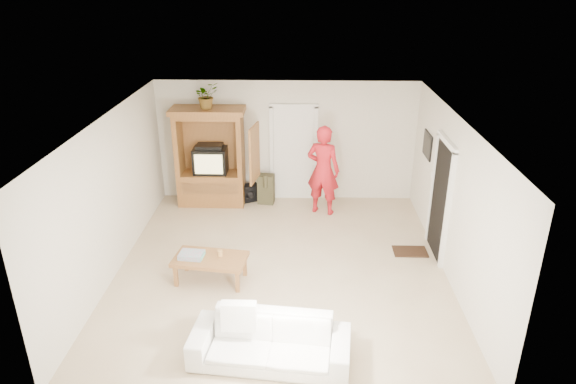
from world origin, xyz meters
The scene contains 19 objects.
floor centered at (0.00, 0.00, 0.00)m, with size 6.00×6.00×0.00m, color tan.
ceiling centered at (0.00, 0.00, 2.60)m, with size 6.00×6.00×0.00m, color white.
wall_back centered at (0.00, 3.00, 1.30)m, with size 5.50×5.50×0.00m, color silver.
wall_front centered at (0.00, -3.00, 1.30)m, with size 5.50×5.50×0.00m, color silver.
wall_left centered at (-2.75, 0.00, 1.30)m, with size 6.00×6.00×0.00m, color silver.
wall_right centered at (2.75, 0.00, 1.30)m, with size 6.00×6.00×0.00m, color silver.
armoire centered at (-1.58, 2.66, 0.91)m, with size 1.82×1.14×2.10m.
door_back centered at (0.15, 2.97, 1.02)m, with size 0.85×0.05×2.04m, color white.
doorway_right centered at (2.73, 0.60, 1.02)m, with size 0.05×0.90×2.04m, color black.
framed_picture centered at (2.73, 1.90, 1.60)m, with size 0.03×0.60×0.48m, color black.
doormat centered at (2.30, 0.60, 0.01)m, with size 0.60×0.40×0.02m, color #382316.
plant centered at (-1.60, 2.63, 2.36)m, with size 0.47×0.41×0.52m, color #4C7238.
man centered at (0.77, 2.24, 0.94)m, with size 0.68×0.45×1.88m, color red.
sofa centered at (-0.05, -2.27, 0.30)m, with size 2.03×0.79×0.59m, color white.
coffee_table centered at (-1.12, -0.42, 0.38)m, with size 1.23×0.78×0.43m.
towel centered at (-1.42, -0.42, 0.47)m, with size 0.38×0.28×0.08m, color #D6477F.
candle centered at (-0.97, -0.37, 0.48)m, with size 0.08×0.08×0.10m, color tan.
backpack_black centered at (-0.79, 2.73, 0.20)m, with size 0.32×0.19×0.39m, color black, non-canonical shape.
backpack_olive centered at (-0.43, 2.67, 0.32)m, with size 0.34×0.25×0.65m, color #47442B, non-canonical shape.
Camera 1 is at (0.33, -7.51, 4.64)m, focal length 32.00 mm.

